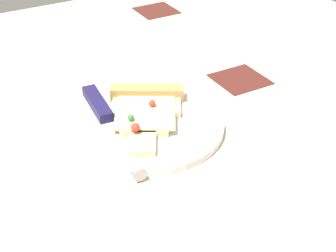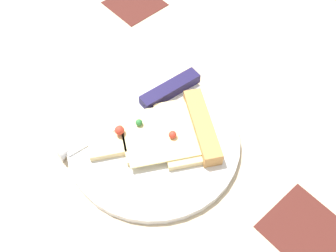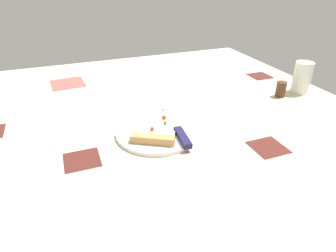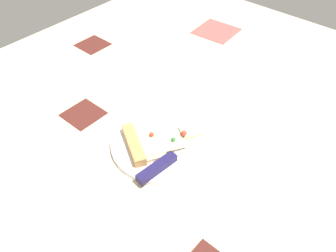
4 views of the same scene
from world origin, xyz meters
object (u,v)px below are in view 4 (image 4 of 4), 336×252
object	(u,v)px
knife	(172,157)
napkin	(216,31)
pizza_slice	(153,141)
plate	(163,142)

from	to	relation	value
knife	napkin	bearing A→B (deg)	121.77
pizza_slice	napkin	bearing A→B (deg)	140.59
knife	napkin	distance (cm)	61.14
plate	napkin	bearing A→B (deg)	22.73
plate	pizza_slice	xyz separation A→B (cm)	(-2.24, 1.27, 1.37)
pizza_slice	napkin	distance (cm)	57.90
plate	napkin	size ratio (longest dim) A/B	1.88
plate	knife	size ratio (longest dim) A/B	1.01
plate	knife	world-z (taller)	knife
plate	pizza_slice	distance (cm)	2.91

